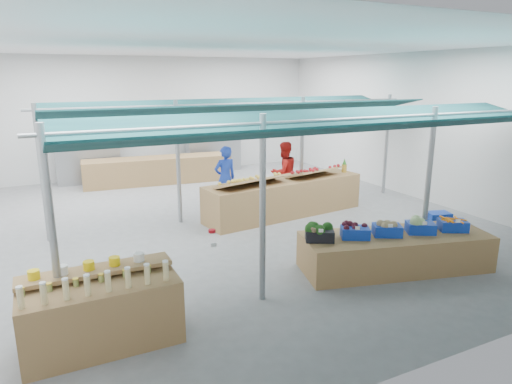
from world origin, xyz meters
TOP-DOWN VIEW (x-y plane):
  - floor at (0.00, 0.00)m, footprint 13.00×13.00m
  - hall at (0.00, 1.44)m, footprint 13.00×13.00m
  - pole_grid at (0.75, -1.75)m, footprint 10.00×4.60m
  - awnings at (0.75, -1.75)m, footprint 9.50×7.08m
  - back_shelving_left at (-2.50, 6.00)m, footprint 2.00×0.50m
  - back_shelving_right at (2.00, 6.00)m, footprint 2.00×0.50m
  - bottle_shelf at (-3.52, -4.19)m, footprint 2.02×1.20m
  - veg_counter at (1.78, -4.03)m, footprint 3.67×1.99m
  - fruit_counter at (1.61, -0.13)m, footprint 4.44×1.53m
  - far_counter at (-0.39, 4.94)m, footprint 4.93×1.44m
  - crate_stack at (3.84, -3.15)m, footprint 0.57×0.47m
  - vendor_left at (0.41, 0.97)m, footprint 0.68×0.49m
  - vendor_right at (2.21, 0.97)m, footprint 0.92×0.75m
  - crate_broccoli at (0.32, -3.66)m, footprint 0.61×0.55m
  - crate_beets at (0.98, -3.83)m, footprint 0.61×0.55m
  - crate_celeriac at (1.59, -3.98)m, footprint 0.61×0.55m
  - crate_cabbage at (2.25, -4.15)m, footprint 0.61×0.55m
  - crate_carrots at (2.90, -4.32)m, footprint 0.61×0.55m
  - sparrow at (0.14, -3.74)m, footprint 0.12×0.09m
  - pole_ribbon at (-1.65, -3.48)m, footprint 0.12×0.12m
  - apple_heap_yellow at (0.60, -0.35)m, footprint 2.01×1.12m
  - apple_heap_red at (2.50, -0.13)m, footprint 1.62×1.03m
  - pineapple at (3.58, -0.00)m, footprint 0.14×0.14m

SIDE VIEW (x-z plane):
  - floor at x=0.00m, z-range 0.00..0.00m
  - crate_stack at x=3.84m, z-range 0.00..0.59m
  - veg_counter at x=1.78m, z-range 0.00..0.68m
  - far_counter at x=-0.39m, z-range 0.00..0.87m
  - fruit_counter at x=1.61m, z-range 0.00..0.93m
  - bottle_shelf at x=-3.52m, z-range -0.11..1.07m
  - crate_carrots at x=2.90m, z-range 0.65..0.94m
  - crate_beets at x=0.98m, z-range 0.67..0.96m
  - crate_celeriac at x=1.59m, z-range 0.67..0.98m
  - crate_broccoli at x=0.32m, z-range 0.66..1.01m
  - crate_cabbage at x=2.25m, z-range 0.66..1.01m
  - vendor_left at x=0.41m, z-range 0.00..1.74m
  - vendor_right at x=2.21m, z-range 0.00..1.74m
  - sparrow at x=0.14m, z-range 0.87..0.98m
  - back_shelving_left at x=-2.50m, z-range 0.00..2.00m
  - back_shelving_right at x=2.00m, z-range 0.00..2.00m
  - pole_ribbon at x=-1.65m, z-range 0.94..1.22m
  - apple_heap_yellow at x=0.60m, z-range 0.96..1.23m
  - apple_heap_red at x=2.50m, z-range 0.96..1.23m
  - pineapple at x=3.58m, z-range 0.92..1.31m
  - pole_grid at x=0.75m, z-range 0.31..3.31m
  - hall at x=0.00m, z-range -3.85..9.15m
  - awnings at x=0.75m, z-range 2.63..2.93m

